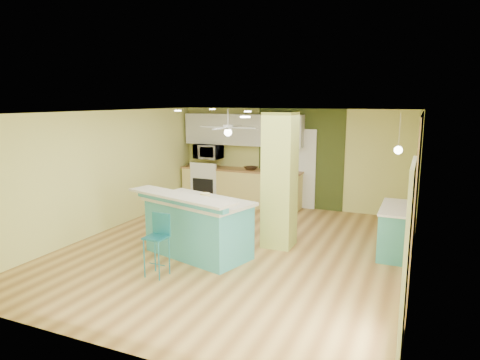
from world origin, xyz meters
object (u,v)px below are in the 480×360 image
object	(u,v)px
side_counter	(396,230)
canister	(205,198)
peninsula	(198,226)
bar_stool	(158,234)
fruit_bowl	(251,168)

from	to	relation	value
side_counter	canister	world-z (taller)	canister
side_counter	canister	bearing A→B (deg)	-151.50
peninsula	side_counter	distance (m)	3.53
bar_stool	fruit_bowl	world-z (taller)	fruit_bowl
fruit_bowl	canister	distance (m)	3.95
peninsula	bar_stool	size ratio (longest dim) A/B	2.31
bar_stool	fruit_bowl	size ratio (longest dim) A/B	3.00
bar_stool	canister	xyz separation A→B (m)	(0.36, 0.87, 0.43)
peninsula	fruit_bowl	size ratio (longest dim) A/B	6.93
bar_stool	canister	world-z (taller)	canister
peninsula	canister	size ratio (longest dim) A/B	13.72
peninsula	fruit_bowl	xyz separation A→B (m)	(-0.51, 3.74, 0.44)
canister	bar_stool	bearing A→B (deg)	-112.82
canister	fruit_bowl	bearing A→B (deg)	100.83
bar_stool	canister	size ratio (longest dim) A/B	5.93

